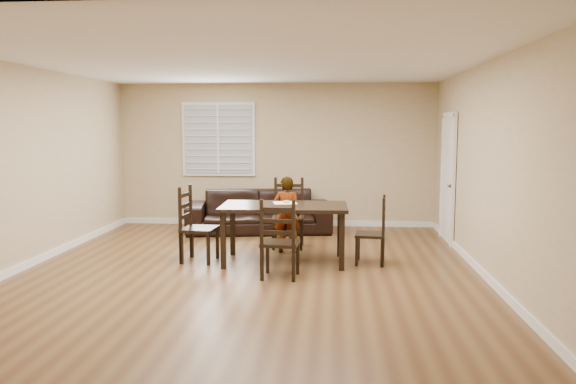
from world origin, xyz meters
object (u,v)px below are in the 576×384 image
Objects in this scene: chair_left at (191,227)px; chair_right at (379,233)px; dining_table at (284,211)px; donut at (287,201)px; chair_near at (289,215)px; sofa at (259,211)px; chair_far at (279,243)px; child at (287,215)px.

chair_left is 2.62m from chair_right.
chair_left is at bearing 179.32° from dining_table.
chair_left is 1.40m from donut.
chair_near is 1.71m from chair_left.
chair_right is 2.97m from sofa.
chair_near is (-0.03, 1.11, -0.23)m from dining_table.
chair_far is 1.59m from chair_right.
donut reaches higher than sofa.
chair_right reaches higher than donut.
dining_table is 0.22m from donut.
sofa is at bearing -61.91° from child.
chair_left is 0.93× the size of child.
child is 11.58× the size of donut.
chair_near is at bearing -84.68° from chair_far.
chair_left is at bearing 32.82° from child.
child reaches higher than chair_right.
donut is 0.04× the size of sofa.
donut is at bearing 100.79° from child.
child reaches higher than donut.
sofa is at bearing 104.85° from dining_table.
dining_table is at bearing -94.89° from donut.
child is (-0.02, 0.63, -0.15)m from dining_table.
chair_far is (0.01, -0.91, -0.27)m from dining_table.
donut is (0.03, -0.43, 0.26)m from child.
child is at bearing -108.34° from chair_right.
chair_left is at bearing -114.58° from sofa.
donut reaches higher than dining_table.
child is at bearing -76.64° from sofa.
chair_far is 10.15× the size of donut.
donut is at bearing -80.07° from sofa.
child is 1.75m from sofa.
chair_far is 1.07× the size of chair_right.
child reaches higher than chair_left.
chair_near reaches higher than chair_far.
donut is (0.01, 1.11, 0.38)m from chair_far.
chair_left reaches higher than chair_right.
chair_left reaches higher than dining_table.
chair_far is 3.23m from sofa.
chair_far reaches higher than donut.
chair_near is 2.02m from chair_far.
chair_near reaches higher than donut.
chair_far is at bearing -47.82° from chair_right.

